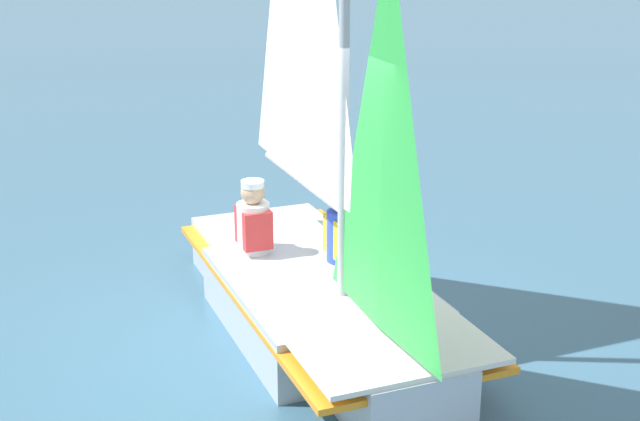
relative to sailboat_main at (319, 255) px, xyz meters
name	(u,v)px	position (x,y,z in m)	size (l,w,h in m)	color
ground_plane	(320,330)	(-0.01, 0.03, -0.68)	(260.00, 260.00, 0.00)	#38607A
sailboat_main	(319,255)	(0.00, 0.00, 0.00)	(2.66, 4.06, 5.34)	#B2BCCC
sailor_helm	(344,247)	(-0.24, -0.35, -0.06)	(0.38, 0.41, 1.16)	black
sailor_crew	(254,237)	(0.56, -0.61, -0.05)	(0.38, 0.41, 1.16)	black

